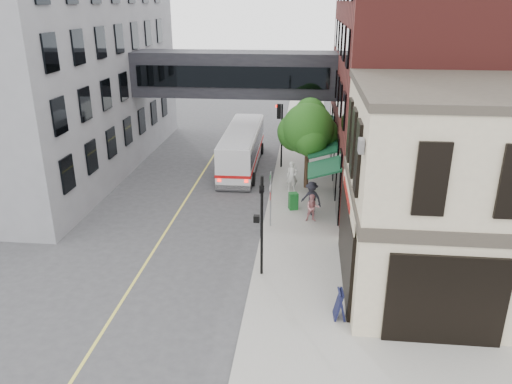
% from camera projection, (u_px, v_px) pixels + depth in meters
% --- Properties ---
extents(ground, '(120.00, 120.00, 0.00)m').
position_uv_depth(ground, '(247.00, 301.00, 19.99)').
color(ground, '#38383A').
rests_on(ground, ground).
extents(sidewalk_main, '(4.00, 60.00, 0.15)m').
position_uv_depth(sidewalk_main, '(303.00, 183.00, 32.76)').
color(sidewalk_main, gray).
rests_on(sidewalk_main, ground).
extents(corner_building, '(10.19, 8.12, 8.45)m').
position_uv_depth(corner_building, '(480.00, 194.00, 19.46)').
color(corner_building, '#BFB091').
rests_on(corner_building, ground).
extents(brick_building, '(13.76, 18.00, 14.00)m').
position_uv_depth(brick_building, '(438.00, 76.00, 30.42)').
color(brick_building, '#591F1B').
rests_on(brick_building, ground).
extents(opposite_building, '(14.00, 24.00, 14.00)m').
position_uv_depth(opposite_building, '(27.00, 67.00, 33.97)').
color(opposite_building, slate).
rests_on(opposite_building, ground).
extents(skyway_bridge, '(14.00, 3.18, 3.00)m').
position_uv_depth(skyway_bridge, '(235.00, 74.00, 34.64)').
color(skyway_bridge, black).
rests_on(skyway_bridge, ground).
extents(traffic_signal_near, '(0.44, 0.22, 4.60)m').
position_uv_depth(traffic_signal_near, '(261.00, 214.00, 20.74)').
color(traffic_signal_near, black).
rests_on(traffic_signal_near, sidewalk_main).
extents(traffic_signal_far, '(0.53, 0.28, 4.50)m').
position_uv_depth(traffic_signal_far, '(280.00, 123.00, 34.54)').
color(traffic_signal_far, black).
rests_on(traffic_signal_far, sidewalk_main).
extents(street_sign_pole, '(0.08, 0.75, 3.00)m').
position_uv_depth(street_sign_pole, '(271.00, 194.00, 25.75)').
color(street_sign_pole, gray).
rests_on(street_sign_pole, sidewalk_main).
extents(street_tree, '(3.80, 3.20, 5.60)m').
position_uv_depth(street_tree, '(308.00, 129.00, 30.63)').
color(street_tree, '#382619').
rests_on(street_tree, sidewalk_main).
extents(lane_marking, '(0.12, 40.00, 0.01)m').
position_uv_depth(lane_marking, '(184.00, 202.00, 29.75)').
color(lane_marking, '#D8CC4C').
rests_on(lane_marking, ground).
extents(bus, '(2.60, 10.30, 2.76)m').
position_uv_depth(bus, '(242.00, 147.00, 35.49)').
color(bus, silver).
rests_on(bus, ground).
extents(pedestrian_a, '(0.75, 0.55, 1.90)m').
position_uv_depth(pedestrian_a, '(292.00, 177.00, 30.79)').
color(pedestrian_a, silver).
rests_on(pedestrian_a, sidewalk_main).
extents(pedestrian_b, '(0.79, 0.64, 1.52)m').
position_uv_depth(pedestrian_b, '(313.00, 208.00, 26.65)').
color(pedestrian_b, '#CA8287').
rests_on(pedestrian_b, sidewalk_main).
extents(pedestrian_c, '(1.43, 1.26, 1.92)m').
position_uv_depth(pedestrian_c, '(311.00, 198.00, 27.41)').
color(pedestrian_c, black).
rests_on(pedestrian_c, sidewalk_main).
extents(newspaper_box, '(0.59, 0.56, 0.97)m').
position_uv_depth(newspaper_box, '(293.00, 201.00, 28.28)').
color(newspaper_box, '#145B20').
rests_on(newspaper_box, sidewalk_main).
extents(sandwich_board, '(0.45, 0.66, 1.15)m').
position_uv_depth(sandwich_board, '(340.00, 304.00, 18.54)').
color(sandwich_board, black).
rests_on(sandwich_board, sidewalk_main).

